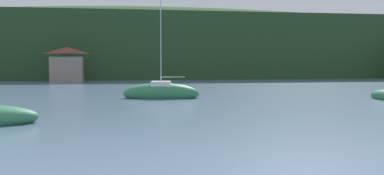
# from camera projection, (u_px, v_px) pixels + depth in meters

# --- Properties ---
(wooded_hillside) EXTENTS (352.00, 58.88, 30.42)m
(wooded_hillside) POSITION_uv_depth(u_px,v_px,m) (149.00, 53.00, 125.78)
(wooded_hillside) COLOR #264223
(wooded_hillside) RESTS_ON ground_plane
(shore_building_westcentral) EXTENTS (6.30, 4.03, 6.76)m
(shore_building_westcentral) POSITION_uv_depth(u_px,v_px,m) (67.00, 65.00, 83.97)
(shore_building_westcentral) COLOR gray
(shore_building_westcentral) RESTS_ON ground_plane
(sailboat_far_7) EXTENTS (8.50, 4.04, 11.38)m
(sailboat_far_7) POSITION_uv_depth(u_px,v_px,m) (161.00, 93.00, 47.06)
(sailboat_far_7) COLOR #2D754C
(sailboat_far_7) RESTS_ON ground_plane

